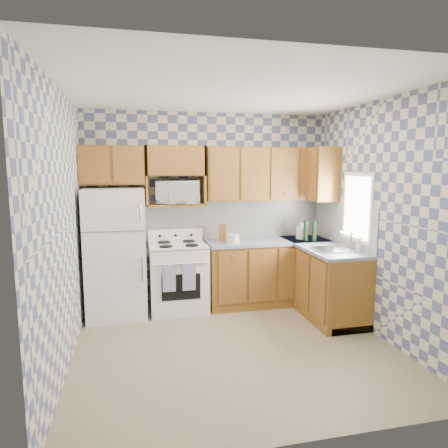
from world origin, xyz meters
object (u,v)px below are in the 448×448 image
Objects in this scene: microwave at (178,192)px; refrigerator at (116,253)px; electric_kettle at (301,233)px; stove_body at (178,278)px.

refrigerator is at bearing -161.49° from microwave.
electric_kettle is at bearing 0.84° from refrigerator.
refrigerator is at bearing -178.22° from stove_body.
stove_body is 1.87m from electric_kettle.
refrigerator is 0.89m from stove_body.
refrigerator is 2.60m from electric_kettle.
refrigerator is 1.87× the size of stove_body.
microwave reaches higher than refrigerator.
electric_kettle is at bearing 0.42° from stove_body.
microwave is at bearing 12.87° from refrigerator.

